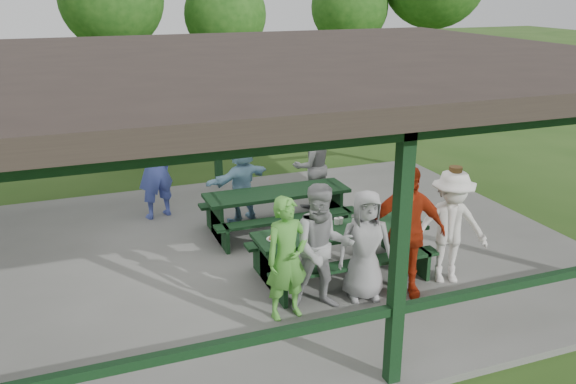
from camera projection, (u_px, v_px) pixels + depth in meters
name	position (u px, v px, depth m)	size (l,w,h in m)	color
ground	(277.00, 255.00, 10.30)	(90.00, 90.00, 0.00)	#2A4D18
concrete_slab	(277.00, 252.00, 10.28)	(10.00, 8.00, 0.10)	slate
pavilion_structure	(276.00, 65.00, 9.27)	(10.60, 8.60, 3.24)	black
picnic_table_near	(340.00, 246.00, 9.25)	(2.65, 1.39, 0.75)	black
picnic_table_far	(277.00, 206.00, 10.92)	(2.58, 1.39, 0.75)	black
table_setting	(340.00, 226.00, 9.19)	(2.38, 0.45, 0.10)	white
contestant_green	(287.00, 258.00, 7.97)	(0.62, 0.40, 1.69)	#50A138
contestant_grey_left	(322.00, 248.00, 8.15)	(0.87, 0.68, 1.79)	#959597
contestant_grey_mid	(365.00, 245.00, 8.48)	(0.78, 0.51, 1.60)	gray
contestant_red	(405.00, 232.00, 8.51)	(1.13, 0.47, 1.93)	#A4280E
contestant_white_fedora	(450.00, 227.00, 8.93)	(1.27, 0.99, 1.79)	silver
spectator_lblue	(242.00, 181.00, 11.32)	(1.43, 0.45, 1.54)	#92C4E2
spectator_blue	(154.00, 167.00, 11.41)	(0.72, 0.47, 1.98)	#4656B7
spectator_grey	(312.00, 166.00, 12.00)	(0.82, 0.64, 1.68)	gray
pickup_truck	(194.00, 108.00, 18.30)	(2.61, 5.65, 1.57)	silver
farm_trailer	(142.00, 127.00, 16.52)	(3.76, 2.42, 1.32)	navy
tree_mid	(225.00, 15.00, 22.68)	(3.05, 3.05, 4.77)	#2F1F13
tree_right	(349.00, 7.00, 25.36)	(3.21, 3.21, 5.01)	#2F1F13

